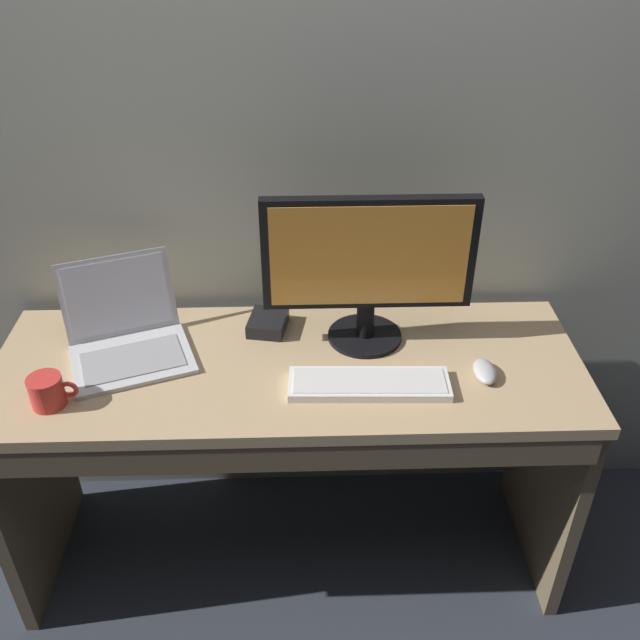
{
  "coord_description": "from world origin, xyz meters",
  "views": [
    {
      "loc": [
        0.04,
        -1.51,
        1.94
      ],
      "look_at": [
        0.09,
        0.0,
        0.93
      ],
      "focal_mm": 39.07,
      "sensor_mm": 36.0,
      "label": 1
    }
  ],
  "objects_px": {
    "laptop_silver": "(127,336)",
    "wired_keyboard": "(369,384)",
    "external_monitor": "(368,263)",
    "computer_mouse": "(485,371)",
    "external_drive_box": "(268,323)",
    "coffee_mug": "(48,391)"
  },
  "relations": [
    {
      "from": "laptop_silver",
      "to": "wired_keyboard",
      "type": "distance_m",
      "value": 0.68
    },
    {
      "from": "external_monitor",
      "to": "computer_mouse",
      "type": "bearing_deg",
      "value": -29.47
    },
    {
      "from": "external_drive_box",
      "to": "coffee_mug",
      "type": "distance_m",
      "value": 0.62
    },
    {
      "from": "external_monitor",
      "to": "wired_keyboard",
      "type": "bearing_deg",
      "value": -92.13
    },
    {
      "from": "external_monitor",
      "to": "wired_keyboard",
      "type": "height_order",
      "value": "external_monitor"
    },
    {
      "from": "external_monitor",
      "to": "coffee_mug",
      "type": "relative_size",
      "value": 4.62
    },
    {
      "from": "wired_keyboard",
      "to": "external_drive_box",
      "type": "relative_size",
      "value": 3.39
    },
    {
      "from": "laptop_silver",
      "to": "wired_keyboard",
      "type": "height_order",
      "value": "laptop_silver"
    },
    {
      "from": "computer_mouse",
      "to": "coffee_mug",
      "type": "height_order",
      "value": "coffee_mug"
    },
    {
      "from": "laptop_silver",
      "to": "wired_keyboard",
      "type": "xyz_separation_m",
      "value": [
        0.65,
        -0.19,
        -0.04
      ]
    },
    {
      "from": "computer_mouse",
      "to": "coffee_mug",
      "type": "relative_size",
      "value": 0.87
    },
    {
      "from": "wired_keyboard",
      "to": "computer_mouse",
      "type": "relative_size",
      "value": 3.95
    },
    {
      "from": "laptop_silver",
      "to": "external_drive_box",
      "type": "relative_size",
      "value": 3.25
    },
    {
      "from": "computer_mouse",
      "to": "external_drive_box",
      "type": "xyz_separation_m",
      "value": [
        -0.58,
        0.24,
        0.0
      ]
    },
    {
      "from": "laptop_silver",
      "to": "computer_mouse",
      "type": "xyz_separation_m",
      "value": [
        0.96,
        -0.15,
        -0.03
      ]
    },
    {
      "from": "external_drive_box",
      "to": "laptop_silver",
      "type": "bearing_deg",
      "value": -166.44
    },
    {
      "from": "external_drive_box",
      "to": "coffee_mug",
      "type": "xyz_separation_m",
      "value": [
        -0.54,
        -0.32,
        0.02
      ]
    },
    {
      "from": "wired_keyboard",
      "to": "coffee_mug",
      "type": "xyz_separation_m",
      "value": [
        -0.81,
        -0.04,
        0.03
      ]
    },
    {
      "from": "wired_keyboard",
      "to": "computer_mouse",
      "type": "xyz_separation_m",
      "value": [
        0.31,
        0.04,
        0.0
      ]
    },
    {
      "from": "external_monitor",
      "to": "coffee_mug",
      "type": "bearing_deg",
      "value": -163.01
    },
    {
      "from": "external_monitor",
      "to": "computer_mouse",
      "type": "distance_m",
      "value": 0.42
    },
    {
      "from": "wired_keyboard",
      "to": "coffee_mug",
      "type": "relative_size",
      "value": 3.45
    }
  ]
}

